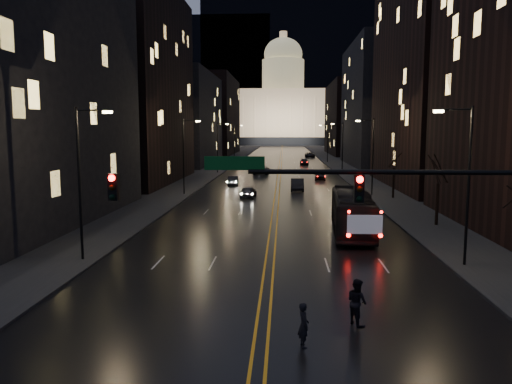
# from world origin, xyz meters

# --- Properties ---
(ground) EXTENTS (900.00, 900.00, 0.00)m
(ground) POSITION_xyz_m (0.00, 0.00, 0.00)
(ground) COLOR black
(ground) RESTS_ON ground
(road) EXTENTS (20.00, 320.00, 0.02)m
(road) POSITION_xyz_m (0.00, 130.00, 0.01)
(road) COLOR black
(road) RESTS_ON ground
(sidewalk_left) EXTENTS (8.00, 320.00, 0.16)m
(sidewalk_left) POSITION_xyz_m (-14.00, 130.00, 0.08)
(sidewalk_left) COLOR black
(sidewalk_left) RESTS_ON ground
(sidewalk_right) EXTENTS (8.00, 320.00, 0.16)m
(sidewalk_right) POSITION_xyz_m (14.00, 130.00, 0.08)
(sidewalk_right) COLOR black
(sidewalk_right) RESTS_ON ground
(center_line) EXTENTS (0.62, 320.00, 0.01)m
(center_line) POSITION_xyz_m (0.00, 130.00, 0.03)
(center_line) COLOR orange
(center_line) RESTS_ON road
(building_left_near) EXTENTS (12.00, 28.00, 22.00)m
(building_left_near) POSITION_xyz_m (-21.00, 22.00, 11.00)
(building_left_near) COLOR black
(building_left_near) RESTS_ON ground
(building_left_mid) EXTENTS (12.00, 30.00, 28.00)m
(building_left_mid) POSITION_xyz_m (-21.00, 54.00, 14.00)
(building_left_mid) COLOR black
(building_left_mid) RESTS_ON ground
(building_left_far) EXTENTS (12.00, 34.00, 20.00)m
(building_left_far) POSITION_xyz_m (-21.00, 92.00, 10.00)
(building_left_far) COLOR black
(building_left_far) RESTS_ON ground
(building_left_dist) EXTENTS (12.00, 40.00, 24.00)m
(building_left_dist) POSITION_xyz_m (-21.00, 140.00, 12.00)
(building_left_dist) COLOR black
(building_left_dist) RESTS_ON ground
(building_right_tall) EXTENTS (12.00, 30.00, 38.00)m
(building_right_tall) POSITION_xyz_m (21.00, 50.00, 19.00)
(building_right_tall) COLOR black
(building_right_tall) RESTS_ON ground
(building_right_mid) EXTENTS (12.00, 34.00, 26.00)m
(building_right_mid) POSITION_xyz_m (21.00, 92.00, 13.00)
(building_right_mid) COLOR black
(building_right_mid) RESTS_ON ground
(building_right_dist) EXTENTS (12.00, 40.00, 22.00)m
(building_right_dist) POSITION_xyz_m (21.00, 140.00, 11.00)
(building_right_dist) COLOR black
(building_right_dist) RESTS_ON ground
(mountain_ridge) EXTENTS (520.00, 60.00, 130.00)m
(mountain_ridge) POSITION_xyz_m (40.00, 380.00, 65.00)
(mountain_ridge) COLOR black
(mountain_ridge) RESTS_ON ground
(capitol) EXTENTS (90.00, 50.00, 58.50)m
(capitol) POSITION_xyz_m (0.00, 250.00, 17.15)
(capitol) COLOR black
(capitol) RESTS_ON ground
(traffic_signal) EXTENTS (17.29, 0.45, 7.00)m
(traffic_signal) POSITION_xyz_m (5.91, -0.00, 5.10)
(traffic_signal) COLOR black
(traffic_signal) RESTS_ON ground
(streetlamp_right_near) EXTENTS (2.13, 0.25, 9.00)m
(streetlamp_right_near) POSITION_xyz_m (10.81, 10.00, 5.08)
(streetlamp_right_near) COLOR black
(streetlamp_right_near) RESTS_ON ground
(streetlamp_left_near) EXTENTS (2.13, 0.25, 9.00)m
(streetlamp_left_near) POSITION_xyz_m (-10.81, 10.00, 5.08)
(streetlamp_left_near) COLOR black
(streetlamp_left_near) RESTS_ON ground
(streetlamp_right_mid) EXTENTS (2.13, 0.25, 9.00)m
(streetlamp_right_mid) POSITION_xyz_m (10.81, 40.00, 5.08)
(streetlamp_right_mid) COLOR black
(streetlamp_right_mid) RESTS_ON ground
(streetlamp_left_mid) EXTENTS (2.13, 0.25, 9.00)m
(streetlamp_left_mid) POSITION_xyz_m (-10.81, 40.00, 5.08)
(streetlamp_left_mid) COLOR black
(streetlamp_left_mid) RESTS_ON ground
(streetlamp_right_far) EXTENTS (2.13, 0.25, 9.00)m
(streetlamp_right_far) POSITION_xyz_m (10.81, 70.00, 5.08)
(streetlamp_right_far) COLOR black
(streetlamp_right_far) RESTS_ON ground
(streetlamp_left_far) EXTENTS (2.13, 0.25, 9.00)m
(streetlamp_left_far) POSITION_xyz_m (-10.81, 70.00, 5.08)
(streetlamp_left_far) COLOR black
(streetlamp_left_far) RESTS_ON ground
(streetlamp_right_dist) EXTENTS (2.13, 0.25, 9.00)m
(streetlamp_right_dist) POSITION_xyz_m (10.81, 100.00, 5.08)
(streetlamp_right_dist) COLOR black
(streetlamp_right_dist) RESTS_ON ground
(streetlamp_left_dist) EXTENTS (2.13, 0.25, 9.00)m
(streetlamp_left_dist) POSITION_xyz_m (-10.81, 100.00, 5.08)
(streetlamp_left_dist) COLOR black
(streetlamp_left_dist) RESTS_ON ground
(tree_right_mid) EXTENTS (2.40, 2.40, 6.65)m
(tree_right_mid) POSITION_xyz_m (13.00, 22.00, 4.53)
(tree_right_mid) COLOR black
(tree_right_mid) RESTS_ON ground
(tree_right_far) EXTENTS (2.40, 2.40, 6.65)m
(tree_right_far) POSITION_xyz_m (13.00, 38.00, 4.53)
(tree_right_far) COLOR black
(tree_right_far) RESTS_ON ground
(bus) EXTENTS (3.45, 11.59, 3.19)m
(bus) POSITION_xyz_m (5.89, 19.11, 1.59)
(bus) COLOR black
(bus) RESTS_ON ground
(oncoming_car_a) EXTENTS (1.87, 4.08, 1.36)m
(oncoming_car_a) POSITION_xyz_m (-3.26, 38.17, 0.68)
(oncoming_car_a) COLOR black
(oncoming_car_a) RESTS_ON ground
(oncoming_car_b) EXTENTS (1.73, 4.11, 1.32)m
(oncoming_car_b) POSITION_xyz_m (-6.27, 50.72, 0.66)
(oncoming_car_b) COLOR black
(oncoming_car_b) RESTS_ON ground
(oncoming_car_c) EXTENTS (2.76, 5.64, 1.54)m
(oncoming_car_c) POSITION_xyz_m (-3.17, 68.95, 0.77)
(oncoming_car_c) COLOR black
(oncoming_car_c) RESTS_ON ground
(oncoming_car_d) EXTENTS (2.15, 5.10, 1.47)m
(oncoming_car_d) POSITION_xyz_m (-8.22, 93.14, 0.73)
(oncoming_car_d) COLOR black
(oncoming_car_d) RESTS_ON ground
(receding_car_a) EXTENTS (1.67, 4.69, 1.54)m
(receding_car_a) POSITION_xyz_m (2.50, 45.08, 0.77)
(receding_car_a) COLOR black
(receding_car_a) RESTS_ON ground
(receding_car_b) EXTENTS (1.90, 4.16, 1.38)m
(receding_car_b) POSITION_xyz_m (6.38, 58.89, 0.69)
(receding_car_b) COLOR black
(receding_car_b) RESTS_ON ground
(receding_car_c) EXTENTS (1.98, 4.65, 1.34)m
(receding_car_c) POSITION_xyz_m (5.23, 91.58, 0.67)
(receding_car_c) COLOR black
(receding_car_c) RESTS_ON ground
(receding_car_d) EXTENTS (2.69, 5.44, 1.48)m
(receding_car_d) POSITION_xyz_m (8.05, 122.24, 0.74)
(receding_car_d) COLOR black
(receding_car_d) RESTS_ON ground
(pedestrian_a) EXTENTS (0.53, 0.68, 1.63)m
(pedestrian_a) POSITION_xyz_m (1.53, -0.96, 0.82)
(pedestrian_a) COLOR black
(pedestrian_a) RESTS_ON ground
(pedestrian_b) EXTENTS (0.89, 1.03, 1.87)m
(pedestrian_b) POSITION_xyz_m (3.73, 1.26, 0.93)
(pedestrian_b) COLOR black
(pedestrian_b) RESTS_ON ground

